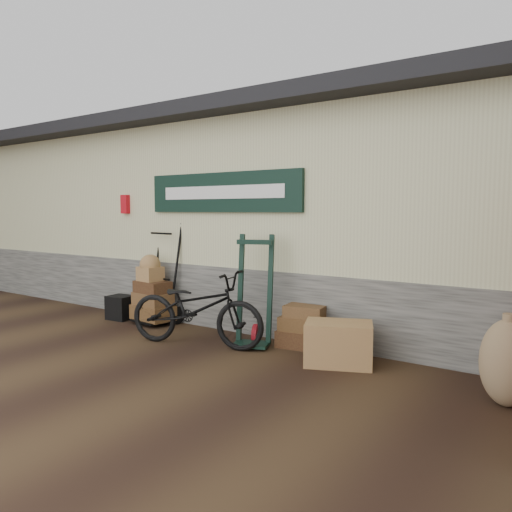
{
  "coord_description": "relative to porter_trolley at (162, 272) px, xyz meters",
  "views": [
    {
      "loc": [
        4.09,
        -4.47,
        1.7
      ],
      "look_at": [
        0.33,
        0.9,
        1.1
      ],
      "focal_mm": 35.0,
      "sensor_mm": 36.0,
      "label": 1
    }
  ],
  "objects": [
    {
      "name": "ground",
      "position": [
        1.38,
        -0.85,
        -0.77
      ],
      "size": [
        80.0,
        80.0,
        0.0
      ],
      "primitive_type": "plane",
      "color": "black",
      "rests_on": "ground"
    },
    {
      "name": "porter_trolley",
      "position": [
        0.0,
        0.0,
        0.0
      ],
      "size": [
        0.84,
        0.67,
        1.55
      ],
      "primitive_type": null,
      "rotation": [
        0.0,
        0.0,
        -0.12
      ],
      "color": "black",
      "rests_on": "ground"
    },
    {
      "name": "bicycle",
      "position": [
        1.33,
        -0.71,
        -0.24
      ],
      "size": [
        1.06,
        1.93,
        1.06
      ],
      "primitive_type": "imported",
      "rotation": [
        0.0,
        0.0,
        1.81
      ],
      "color": "black",
      "rests_on": "ground"
    },
    {
      "name": "suitcase_stack",
      "position": [
        2.46,
        -0.0,
        -0.5
      ],
      "size": [
        0.66,
        0.47,
        0.54
      ],
      "primitive_type": null,
      "rotation": [
        0.0,
        0.0,
        0.14
      ],
      "color": "#3A1C12",
      "rests_on": "ground"
    },
    {
      "name": "green_barrow",
      "position": [
        1.91,
        -0.26,
        -0.08
      ],
      "size": [
        0.62,
        0.57,
        1.4
      ],
      "primitive_type": null,
      "rotation": [
        0.0,
        0.0,
        0.35
      ],
      "color": "black",
      "rests_on": "ground"
    },
    {
      "name": "burlap_sack_left",
      "position": [
        4.84,
        -0.62,
        -0.39
      ],
      "size": [
        0.58,
        0.52,
        0.77
      ],
      "primitive_type": "ellipsoid",
      "rotation": [
        0.0,
        0.0,
        -0.29
      ],
      "color": "olive",
      "rests_on": "ground"
    },
    {
      "name": "station_building",
      "position": [
        1.38,
        1.89,
        0.84
      ],
      "size": [
        14.4,
        4.1,
        3.2
      ],
      "color": "#4C4C47",
      "rests_on": "ground"
    },
    {
      "name": "black_trunk",
      "position": [
        -0.68,
        -0.24,
        -0.59
      ],
      "size": [
        0.4,
        0.35,
        0.37
      ],
      "primitive_type": "cube",
      "rotation": [
        0.0,
        0.0,
        0.08
      ],
      "color": "black",
      "rests_on": "ground"
    },
    {
      "name": "wicker_hamper",
      "position": [
        3.13,
        -0.39,
        -0.54
      ],
      "size": [
        0.85,
        0.72,
        0.47
      ],
      "primitive_type": "cube",
      "rotation": [
        0.0,
        0.0,
        0.41
      ],
      "color": "brown",
      "rests_on": "ground"
    }
  ]
}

